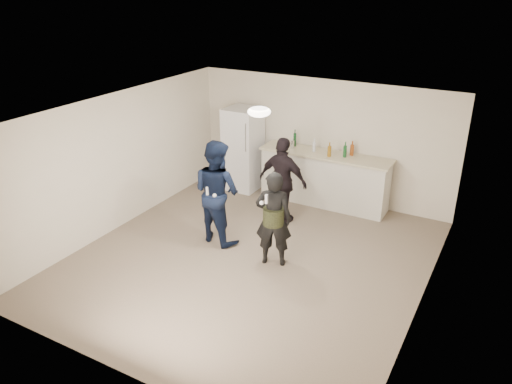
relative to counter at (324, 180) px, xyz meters
The scene contains 21 objects.
floor 2.73m from the counter, 94.79° to the right, with size 6.00×6.00×0.00m, color #6B5B4C.
ceiling 3.33m from the counter, 94.79° to the right, with size 6.00×6.00×0.00m, color silver.
wall_back 0.83m from the counter, 124.12° to the left, with size 6.00×6.00×0.00m, color beige.
wall_front 5.72m from the counter, 92.26° to the right, with size 6.00×6.00×0.00m, color beige.
wall_left 4.06m from the counter, 138.08° to the right, with size 6.00×6.00×0.00m, color beige.
wall_right 3.75m from the counter, 46.58° to the right, with size 6.00×6.00×0.00m, color beige.
counter is the anchor object (origin of this frame).
counter_top 0.55m from the counter, ahead, with size 2.68×0.64×0.04m, color beige.
fridge 1.91m from the counter, behind, with size 0.70×0.70×1.80m, color white.
fridge_handle 1.82m from the counter, 164.53° to the right, with size 0.02×0.02×0.60m, color #BDBDC1.
ceiling_dome 3.06m from the counter, 95.39° to the right, with size 0.36×0.36×0.16m, color white.
shaker 0.98m from the counter, behind, with size 0.08×0.08×0.17m, color silver.
man 2.60m from the counter, 114.57° to the right, with size 0.90×0.70×1.85m, color #0F1E40.
woman 2.60m from the counter, 86.57° to the right, with size 0.59×0.39×1.61m, color black.
camo_shorts 2.60m from the counter, 86.57° to the right, with size 0.34×0.34×0.28m, color #2D3518.
spectator 1.27m from the counter, 107.52° to the right, with size 0.98×0.41×1.68m, color black.
remote_man 2.88m from the counter, 112.21° to the right, with size 0.04×0.04×0.15m, color silver.
nunchuk_man 2.80m from the counter, 110.14° to the right, with size 0.07×0.07×0.07m, color silver.
remote_woman 2.92m from the counter, 86.87° to the right, with size 0.04×0.04×0.15m, color silver.
nunchuk_woman 2.87m from the counter, 88.88° to the right, with size 0.07×0.07×0.07m, color silver.
bottle_cluster 0.68m from the counter, 36.29° to the left, with size 1.30×0.35×0.27m.
Camera 1 is at (3.56, -6.25, 4.38)m, focal length 35.00 mm.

